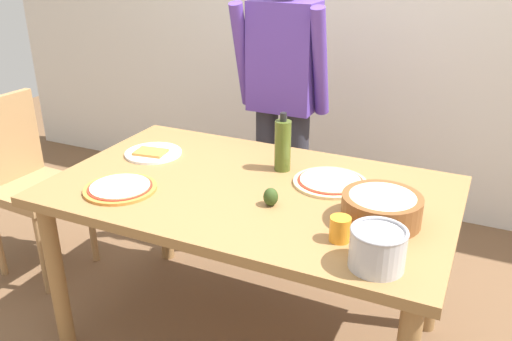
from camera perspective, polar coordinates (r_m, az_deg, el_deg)
ground at (r=2.56m, az=-0.50°, el=-17.31°), size 8.00×8.00×0.00m
wall_back at (r=3.47m, az=11.39°, el=16.95°), size 5.60×0.10×2.60m
dining_table at (r=2.18m, az=-0.56°, el=-3.88°), size 1.60×0.96×0.76m
person_cook at (r=2.79m, az=2.89°, el=8.31°), size 0.49×0.25×1.62m
chair_wooden_left at (r=3.02m, az=-23.43°, el=-0.51°), size 0.42×0.42×0.95m
pizza_raw_on_board at (r=2.18m, az=7.98°, el=-1.21°), size 0.30×0.30×0.02m
pizza_cooked_on_tray at (r=2.17m, az=-14.37°, el=-1.83°), size 0.29×0.29×0.02m
plate_with_slice at (r=2.50m, az=-11.01°, el=1.87°), size 0.26×0.26×0.02m
popcorn_bowl at (r=1.90m, az=13.33°, el=-3.72°), size 0.28×0.28×0.11m
olive_oil_bottle at (r=2.25m, az=2.89°, el=2.74°), size 0.07×0.07×0.26m
steel_pot at (r=1.64m, az=12.93°, el=-8.10°), size 0.17×0.17×0.13m
cup_orange at (r=1.77m, az=9.01°, el=-6.22°), size 0.07×0.07×0.08m
avocado at (r=1.97m, az=1.60°, el=-2.84°), size 0.06×0.06×0.07m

